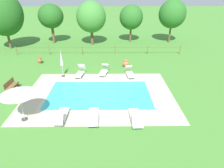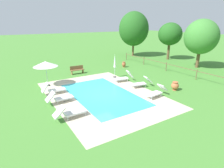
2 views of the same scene
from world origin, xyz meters
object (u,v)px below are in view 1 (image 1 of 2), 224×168
(sun_lounger_north_mid, at_px, (136,117))
(tree_west_mid, at_px, (91,17))
(sun_lounger_north_far, at_px, (61,115))
(terracotta_urn_near_fence, at_px, (40,60))
(sun_lounger_north_end, at_px, (93,115))
(patio_umbrella_open_by_bench, at_px, (18,91))
(patio_umbrella_closed_row_west, at_px, (61,60))
(tree_centre, at_px, (172,14))
(tree_far_west, at_px, (131,17))
(sun_lounger_south_far, at_px, (80,72))
(wooden_bench_lawn_side, at_px, (11,86))
(sun_lounger_south_near_corner, at_px, (130,72))
(terracotta_urn_by_tree, at_px, (126,63))
(tree_east_mid, at_px, (51,16))
(sun_lounger_north_near_steps, at_px, (104,71))
(tree_far_east, at_px, (3,14))

(sun_lounger_north_mid, bearing_deg, tree_west_mid, 102.48)
(sun_lounger_north_far, distance_m, terracotta_urn_near_fence, 10.94)
(sun_lounger_north_end, xyz_separation_m, patio_umbrella_open_by_bench, (-4.21, 0.14, 1.60))
(patio_umbrella_closed_row_west, distance_m, tree_centre, 18.10)
(tree_far_west, bearing_deg, sun_lounger_south_far, -114.32)
(sun_lounger_north_far, xyz_separation_m, wooden_bench_lawn_side, (-4.71, 3.85, 0.07))
(sun_lounger_south_near_corner, xyz_separation_m, terracotta_urn_by_tree, (-0.19, 2.30, 0.02))
(sun_lounger_north_far, relative_size, terracotta_urn_by_tree, 2.49)
(sun_lounger_south_near_corner, xyz_separation_m, tree_centre, (6.98, 12.42, 3.57))
(patio_umbrella_open_by_bench, distance_m, terracotta_urn_near_fence, 10.27)
(sun_lounger_south_near_corner, height_order, tree_west_mid, tree_west_mid)
(terracotta_urn_near_fence, distance_m, tree_east_mid, 9.35)
(terracotta_urn_near_fence, relative_size, terracotta_urn_by_tree, 0.94)
(sun_lounger_south_near_corner, xyz_separation_m, tree_far_west, (1.29, 12.79, 3.10))
(terracotta_urn_by_tree, relative_size, tree_west_mid, 0.13)
(sun_lounger_north_near_steps, relative_size, tree_far_east, 0.29)
(tree_centre, bearing_deg, tree_far_west, 176.19)
(sun_lounger_south_near_corner, bearing_deg, terracotta_urn_by_tree, 94.73)
(sun_lounger_north_far, relative_size, sun_lounger_south_far, 0.96)
(terracotta_urn_by_tree, xyz_separation_m, tree_west_mid, (-4.05, 8.86, 3.34))
(tree_west_mid, height_order, tree_centre, tree_centre)
(tree_far_west, relative_size, tree_east_mid, 0.97)
(terracotta_urn_by_tree, relative_size, tree_far_west, 0.14)
(sun_lounger_south_far, height_order, terracotta_urn_by_tree, sun_lounger_south_far)
(patio_umbrella_closed_row_west, distance_m, tree_far_west, 14.83)
(sun_lounger_north_near_steps, xyz_separation_m, tree_far_east, (-12.59, 8.87, 3.96))
(sun_lounger_north_far, relative_size, patio_umbrella_closed_row_west, 0.77)
(sun_lounger_north_mid, height_order, patio_umbrella_open_by_bench, patio_umbrella_open_by_bench)
(patio_umbrella_closed_row_west, bearing_deg, wooden_bench_lawn_side, -140.99)
(sun_lounger_north_mid, distance_m, terracotta_urn_by_tree, 9.05)
(tree_far_east, bearing_deg, terracotta_urn_by_tree, -25.51)
(sun_lounger_south_far, height_order, terracotta_urn_near_fence, sun_lounger_south_far)
(sun_lounger_south_near_corner, distance_m, patio_umbrella_open_by_bench, 9.66)
(patio_umbrella_open_by_bench, bearing_deg, tree_west_mid, 81.12)
(wooden_bench_lawn_side, bearing_deg, sun_lounger_south_near_corner, 16.07)
(sun_lounger_south_far, bearing_deg, terracotta_urn_by_tree, 27.52)
(patio_umbrella_closed_row_west, distance_m, tree_far_east, 13.15)
(tree_west_mid, bearing_deg, patio_umbrella_closed_row_west, -99.07)
(patio_umbrella_open_by_bench, xyz_separation_m, tree_far_east, (-7.91, 15.79, 2.36))
(sun_lounger_south_near_corner, xyz_separation_m, patio_umbrella_closed_row_west, (-6.01, 0.04, 1.16))
(sun_lounger_north_mid, relative_size, tree_far_west, 0.38)
(terracotta_urn_by_tree, distance_m, tree_far_west, 11.04)
(patio_umbrella_open_by_bench, distance_m, wooden_bench_lawn_side, 4.72)
(sun_lounger_north_far, height_order, tree_far_west, tree_far_west)
(tree_west_mid, bearing_deg, tree_far_east, -170.21)
(patio_umbrella_open_by_bench, relative_size, tree_centre, 0.38)
(patio_umbrella_closed_row_west, relative_size, wooden_bench_lawn_side, 1.59)
(sun_lounger_north_end, bearing_deg, terracotta_urn_by_tree, 73.81)
(sun_lounger_north_end, bearing_deg, wooden_bench_lawn_side, 149.52)
(sun_lounger_north_near_steps, relative_size, tree_west_mid, 0.35)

